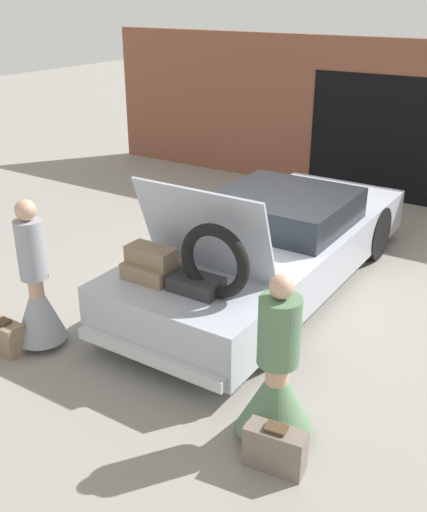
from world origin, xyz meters
name	(u,v)px	position (x,y,z in m)	size (l,w,h in m)	color
ground_plane	(271,284)	(0.00, 0.00, 0.00)	(40.00, 40.00, 0.00)	gray
garage_wall_back	(388,122)	(0.00, 4.28, 1.39)	(12.00, 0.14, 2.80)	brown
car	(272,245)	(0.00, -0.02, 0.55)	(1.88, 5.10, 1.76)	#B2B7C6
person_left	(37,295)	(-1.39, -2.64, 0.59)	(0.54, 0.54, 1.65)	tan
person_right	(277,383)	(1.39, -2.57, 0.54)	(0.66, 0.66, 1.53)	tan
suitcase_beside_left_person	(5,337)	(-1.61, -2.94, 0.17)	(0.42, 0.23, 0.37)	#8C7259
suitcase_beside_right_person	(275,448)	(1.57, -2.91, 0.19)	(0.51, 0.26, 0.40)	#75665B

